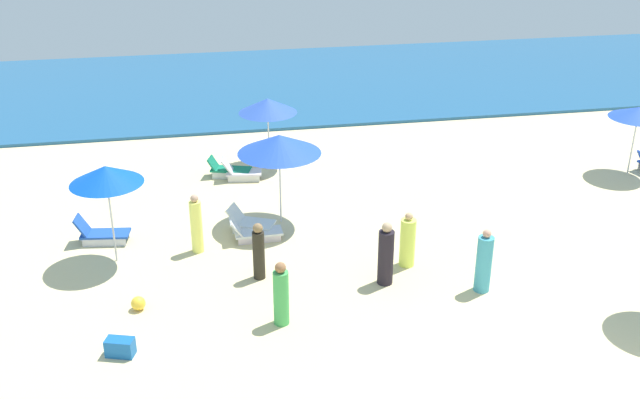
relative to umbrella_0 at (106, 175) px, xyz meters
The scene contains 18 objects.
ocean 18.42m from the umbrella_0, 60.91° to the left, with size 60.00×13.09×0.12m, color #1F5684.
umbrella_0 is the anchor object (origin of this frame).
lounge_chair_0_0 2.50m from the umbrella_0, 112.22° to the left, with size 1.49×0.77×0.79m.
umbrella_1 7.62m from the umbrella_0, 51.04° to the left, with size 1.97×1.97×2.40m.
lounge_chair_1_0 6.49m from the umbrella_0, 52.79° to the left, with size 1.36×0.75×0.75m.
lounge_chair_1_1 6.52m from the umbrella_0, 57.22° to the left, with size 1.50×0.96×0.67m.
umbrella_3 4.83m from the umbrella_0, 18.27° to the left, with size 2.37×2.37×2.68m.
lounge_chair_3_0 4.35m from the umbrella_0, ahead, with size 1.45×0.59×0.67m.
lounge_chair_3_1 4.36m from the umbrella_0, 16.17° to the left, with size 1.45×1.14×0.71m.
umbrella_4 16.85m from the umbrella_0, 10.16° to the left, with size 1.88×1.88×2.33m.
beachgoer_0 2.71m from the umbrella_0, ahead, with size 0.35×0.35×1.67m.
beachgoer_1 7.83m from the umbrella_0, 12.26° to the right, with size 0.55×0.55×1.50m.
beachgoer_2 7.27m from the umbrella_0, 19.77° to the right, with size 0.48×0.48×1.67m.
beachgoer_3 5.61m from the umbrella_0, 43.44° to the right, with size 0.47×0.47×1.57m.
beachgoer_4 9.60m from the umbrella_0, 19.57° to the right, with size 0.45×0.45×1.65m.
beachgoer_5 4.29m from the umbrella_0, 23.50° to the right, with size 0.38×0.38×1.53m.
beach_ball_0 3.45m from the umbrella_0, 75.44° to the right, with size 0.34×0.34×0.34m, color yellow.
cooler_box_1 4.81m from the umbrella_0, 85.46° to the right, with size 0.60×0.32×0.40m, color #175DAF.
Camera 1 is at (-6.76, -10.30, 9.62)m, focal length 41.58 mm.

